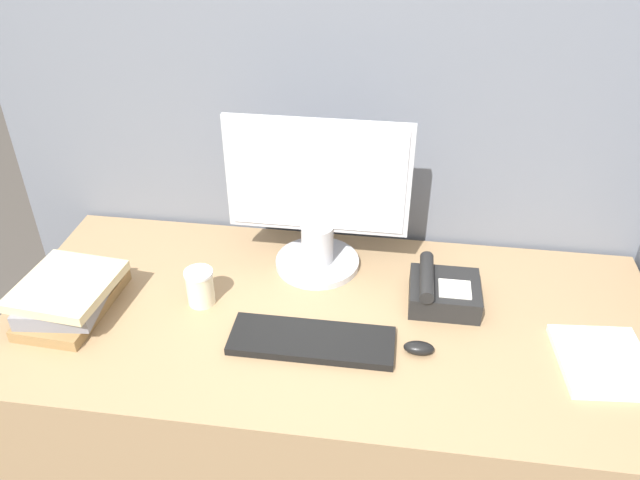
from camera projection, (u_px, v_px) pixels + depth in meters
name	position (u px, v px, depth m)	size (l,w,h in m)	color
cubicle_panel_rear	(348.00, 212.00, 1.90)	(2.07, 0.04, 1.62)	slate
desk	(329.00, 415.00, 1.80)	(1.67, 0.76, 0.75)	#937551
monitor	(317.00, 206.00, 1.67)	(0.49, 0.24, 0.44)	#B7B7BC
keyboard	(312.00, 341.00, 1.50)	(0.40, 0.14, 0.02)	black
mouse	(419.00, 348.00, 1.47)	(0.07, 0.04, 0.03)	black
coffee_cup	(200.00, 287.00, 1.61)	(0.07, 0.07, 0.10)	beige
book_stack	(70.00, 295.00, 1.59)	(0.24, 0.31, 0.10)	olive
desk_telephone	(442.00, 291.00, 1.62)	(0.18, 0.18, 0.10)	black
paper_pile	(603.00, 361.00, 1.44)	(0.22, 0.24, 0.02)	white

